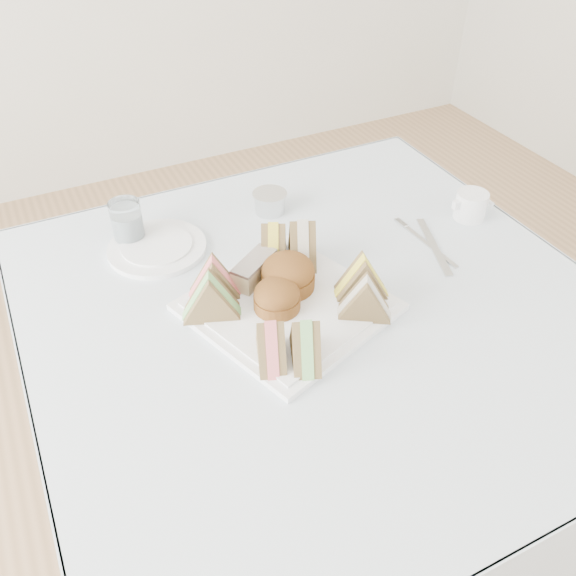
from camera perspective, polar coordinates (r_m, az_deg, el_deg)
name	(u,v)px	position (r m, az deg, el deg)	size (l,w,h in m)	color
floor	(311,522)	(1.69, 2.21, -21.00)	(4.00, 4.00, 0.00)	#9E7751
table	(316,433)	(1.38, 2.60, -13.44)	(0.90, 0.90, 0.74)	brown
tablecloth	(322,306)	(1.10, 3.16, -1.73)	(1.02, 1.02, 0.01)	white
serving_plate	(288,307)	(1.09, 0.00, -1.78)	(0.31, 0.31, 0.01)	white
sandwich_fl_a	(271,340)	(0.96, -1.63, -4.90)	(0.09, 0.04, 0.08)	#7E6446
sandwich_fl_b	(306,340)	(0.96, 1.65, -4.87)	(0.09, 0.04, 0.08)	#7E6446
sandwich_fr_a	(362,276)	(1.09, 6.97, 1.13)	(0.10, 0.05, 0.09)	#7E6446
sandwich_fr_b	(365,297)	(1.04, 7.25, -0.82)	(0.09, 0.04, 0.08)	#7E6446
sandwich_bl_a	(211,295)	(1.04, -7.26, -0.68)	(0.10, 0.05, 0.09)	#7E6446
sandwich_bl_b	(214,277)	(1.09, -6.97, 1.05)	(0.09, 0.04, 0.08)	#7E6446
sandwich_br_a	(302,240)	(1.16, 1.35, 4.47)	(0.10, 0.05, 0.09)	#7E6446
sandwich_br_b	(274,242)	(1.16, -1.36, 4.36)	(0.10, 0.05, 0.09)	#7E6446
scone_left	(277,297)	(1.06, -1.05, -0.82)	(0.08, 0.08, 0.06)	brown
scone_right	(288,274)	(1.10, 0.00, 1.34)	(0.10, 0.10, 0.07)	brown
pastry_slice	(254,270)	(1.12, -3.17, 1.70)	(0.10, 0.04, 0.05)	beige
side_plate	(157,248)	(1.26, -12.14, 3.69)	(0.20, 0.20, 0.01)	white
water_glass	(127,222)	(1.27, -14.82, 5.95)	(0.06, 0.06, 0.09)	white
tea_strainer	(270,203)	(1.34, -1.70, 7.95)	(0.08, 0.08, 0.04)	silver
knife	(434,246)	(1.27, 13.48, 3.82)	(0.02, 0.20, 0.00)	silver
fork	(430,246)	(1.27, 13.18, 3.81)	(0.01, 0.16, 0.00)	silver
creamer_jug	(471,205)	(1.37, 16.73, 7.41)	(0.07, 0.07, 0.06)	white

